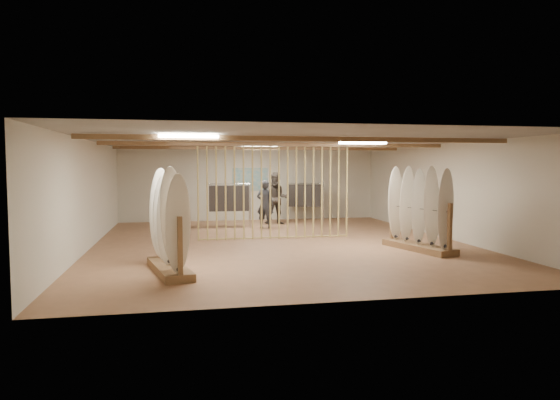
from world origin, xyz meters
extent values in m
plane|color=#9E6D4C|center=(0.00, 0.00, 0.00)|extent=(12.00, 12.00, 0.00)
plane|color=gray|center=(0.00, 0.00, 2.80)|extent=(12.00, 12.00, 0.00)
plane|color=beige|center=(0.00, 6.00, 1.40)|extent=(12.00, 0.00, 12.00)
plane|color=beige|center=(0.00, -6.00, 1.40)|extent=(12.00, 0.00, 12.00)
plane|color=beige|center=(-5.00, 0.00, 1.40)|extent=(0.00, 12.00, 12.00)
plane|color=beige|center=(5.00, 0.00, 1.40)|extent=(0.00, 12.00, 12.00)
cube|color=brown|center=(0.00, 0.00, 2.72)|extent=(9.50, 6.12, 0.10)
cube|color=white|center=(0.00, 0.00, 2.74)|extent=(1.20, 0.35, 0.06)
cylinder|color=tan|center=(-2.20, 0.80, 1.40)|extent=(0.05, 0.05, 2.78)
cylinder|color=tan|center=(-1.94, 0.80, 1.40)|extent=(0.05, 0.05, 2.78)
cylinder|color=tan|center=(-1.68, 0.80, 1.40)|extent=(0.05, 0.05, 2.78)
cylinder|color=tan|center=(-1.42, 0.80, 1.40)|extent=(0.05, 0.05, 2.78)
cylinder|color=tan|center=(-1.16, 0.80, 1.40)|extent=(0.05, 0.05, 2.78)
cylinder|color=tan|center=(-0.91, 0.80, 1.40)|extent=(0.05, 0.05, 2.78)
cylinder|color=tan|center=(-0.65, 0.80, 1.40)|extent=(0.05, 0.05, 2.78)
cylinder|color=tan|center=(-0.39, 0.80, 1.40)|extent=(0.05, 0.05, 2.78)
cylinder|color=tan|center=(-0.13, 0.80, 1.40)|extent=(0.05, 0.05, 2.78)
cylinder|color=tan|center=(0.13, 0.80, 1.40)|extent=(0.05, 0.05, 2.78)
cylinder|color=tan|center=(0.39, 0.80, 1.40)|extent=(0.05, 0.05, 2.78)
cylinder|color=tan|center=(0.65, 0.80, 1.40)|extent=(0.05, 0.05, 2.78)
cylinder|color=tan|center=(0.91, 0.80, 1.40)|extent=(0.05, 0.05, 2.78)
cylinder|color=tan|center=(1.16, 0.80, 1.40)|extent=(0.05, 0.05, 2.78)
cylinder|color=tan|center=(1.42, 0.80, 1.40)|extent=(0.05, 0.05, 2.78)
cylinder|color=tan|center=(1.68, 0.80, 1.40)|extent=(0.05, 0.05, 2.78)
cylinder|color=tan|center=(1.94, 0.80, 1.40)|extent=(0.05, 0.05, 2.78)
cylinder|color=tan|center=(2.20, 0.80, 1.40)|extent=(0.05, 0.05, 2.78)
cube|color=teal|center=(0.00, 5.98, 1.60)|extent=(1.40, 0.03, 0.90)
cube|color=brown|center=(-2.92, -3.25, 0.08)|extent=(1.01, 2.22, 0.15)
cylinder|color=black|center=(-2.92, -3.25, 1.02)|extent=(0.46, 2.05, 0.01)
ellipsoid|color=silver|center=(-2.73, -4.11, 1.10)|extent=(0.49, 0.16, 1.89)
ellipsoid|color=silver|center=(-2.82, -3.68, 1.10)|extent=(0.49, 0.16, 1.89)
ellipsoid|color=white|center=(-2.92, -3.25, 1.10)|extent=(0.49, 0.16, 1.89)
ellipsoid|color=white|center=(-3.01, -2.83, 1.10)|extent=(0.49, 0.16, 1.89)
ellipsoid|color=white|center=(-3.10, -2.40, 1.10)|extent=(0.49, 0.16, 1.89)
cube|color=brown|center=(3.23, -1.78, 0.08)|extent=(1.12, 2.30, 0.16)
cylinder|color=black|center=(3.23, -1.78, 1.06)|extent=(0.56, 2.11, 0.01)
ellipsoid|color=white|center=(3.46, -2.67, 1.14)|extent=(0.51, 0.19, 1.96)
ellipsoid|color=silver|center=(3.35, -2.23, 1.14)|extent=(0.51, 0.19, 1.96)
ellipsoid|color=white|center=(3.23, -1.78, 1.14)|extent=(0.51, 0.19, 1.96)
ellipsoid|color=silver|center=(3.12, -1.34, 1.14)|extent=(0.51, 0.19, 1.96)
ellipsoid|color=silver|center=(3.00, -0.90, 1.14)|extent=(0.51, 0.19, 1.96)
cylinder|color=silver|center=(-1.05, 3.83, 1.51)|extent=(1.46, 0.09, 0.03)
cube|color=black|center=(-1.05, 3.83, 1.02)|extent=(1.37, 0.42, 0.89)
cylinder|color=silver|center=(-1.05, 3.83, 0.78)|extent=(0.03, 0.03, 1.56)
cylinder|color=silver|center=(2.08, 5.40, 1.46)|extent=(1.38, 0.34, 0.03)
cube|color=black|center=(2.08, 5.40, 0.98)|extent=(1.35, 0.63, 0.85)
cylinder|color=silver|center=(2.08, 5.40, 0.75)|extent=(0.03, 0.03, 1.51)
imported|color=#2B2D34|center=(0.15, 3.37, 0.94)|extent=(0.82, 0.73, 1.87)
imported|color=#342D28|center=(0.75, 4.38, 1.07)|extent=(1.13, 0.94, 2.14)
camera|label=1|loc=(-2.66, -13.40, 2.16)|focal=32.00mm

